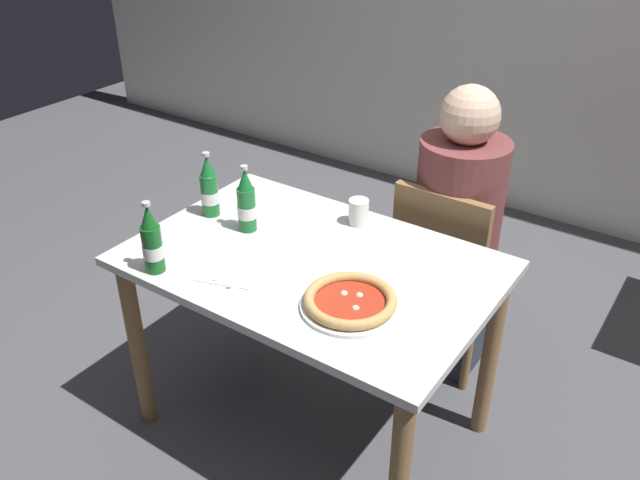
# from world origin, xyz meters

# --- Properties ---
(ground_plane) EXTENTS (8.00, 8.00, 0.00)m
(ground_plane) POSITION_xyz_m (0.00, 0.00, 0.00)
(ground_plane) COLOR #4C4C51
(dining_table_main) EXTENTS (1.20, 0.80, 0.75)m
(dining_table_main) POSITION_xyz_m (0.00, 0.00, 0.64)
(dining_table_main) COLOR silver
(dining_table_main) RESTS_ON ground_plane
(chair_behind_table) EXTENTS (0.40, 0.40, 0.85)m
(chair_behind_table) POSITION_xyz_m (0.23, 0.61, 0.48)
(chair_behind_table) COLOR olive
(chair_behind_table) RESTS_ON ground_plane
(diner_seated) EXTENTS (0.34, 0.34, 1.21)m
(diner_seated) POSITION_xyz_m (0.23, 0.66, 0.58)
(diner_seated) COLOR #2D3342
(diner_seated) RESTS_ON ground_plane
(pizza_margherita_near) EXTENTS (0.30, 0.30, 0.04)m
(pizza_margherita_near) POSITION_xyz_m (0.25, -0.15, 0.77)
(pizza_margherita_near) COLOR white
(pizza_margherita_near) RESTS_ON dining_table_main
(beer_bottle_left) EXTENTS (0.07, 0.07, 0.25)m
(beer_bottle_left) POSITION_xyz_m (-0.30, 0.04, 0.85)
(beer_bottle_left) COLOR #196B2D
(beer_bottle_left) RESTS_ON dining_table_main
(beer_bottle_center) EXTENTS (0.07, 0.07, 0.25)m
(beer_bottle_center) POSITION_xyz_m (-0.38, -0.34, 0.85)
(beer_bottle_center) COLOR #14591E
(beer_bottle_center) RESTS_ON dining_table_main
(beer_bottle_right) EXTENTS (0.07, 0.07, 0.25)m
(beer_bottle_right) POSITION_xyz_m (-0.49, 0.05, 0.85)
(beer_bottle_right) COLOR #196B2D
(beer_bottle_right) RESTS_ON dining_table_main
(napkin_with_cutlery) EXTENTS (0.23, 0.23, 0.01)m
(napkin_with_cutlery) POSITION_xyz_m (-0.17, -0.20, 0.75)
(napkin_with_cutlery) COLOR white
(napkin_with_cutlery) RESTS_ON dining_table_main
(paper_cup) EXTENTS (0.07, 0.07, 0.09)m
(paper_cup) POSITION_xyz_m (0.00, 0.29, 0.80)
(paper_cup) COLOR white
(paper_cup) RESTS_ON dining_table_main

